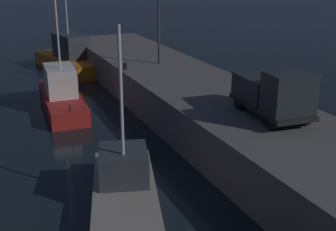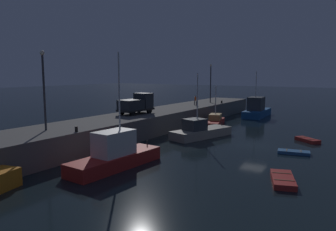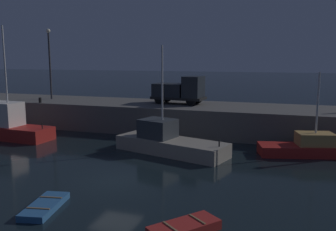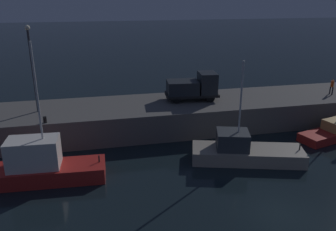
{
  "view_description": "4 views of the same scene",
  "coord_description": "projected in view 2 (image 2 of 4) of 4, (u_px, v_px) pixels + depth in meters",
  "views": [
    {
      "loc": [
        17.02,
        2.02,
        10.16
      ],
      "look_at": [
        -4.66,
        11.45,
        2.02
      ],
      "focal_mm": 47.42,
      "sensor_mm": 36.0,
      "label": 1
    },
    {
      "loc": [
        -34.34,
        -10.65,
        7.94
      ],
      "look_at": [
        0.22,
        11.33,
        2.52
      ],
      "focal_mm": 34.39,
      "sensor_mm": 36.0,
      "label": 2
    },
    {
      "loc": [
        9.1,
        -17.91,
        7.04
      ],
      "look_at": [
        -0.65,
        11.53,
        2.04
      ],
      "focal_mm": 38.75,
      "sensor_mm": 36.0,
      "label": 3
    },
    {
      "loc": [
        -10.23,
        -15.39,
        12.36
      ],
      "look_at": [
        -3.68,
        13.98,
        1.71
      ],
      "focal_mm": 36.71,
      "sensor_mm": 36.0,
      "label": 4
    }
  ],
  "objects": [
    {
      "name": "lamp_post_west",
      "position": [
        44.0,
        84.0,
        29.92
      ],
      "size": [
        0.44,
        0.44,
        7.45
      ],
      "color": "#38383D",
      "rests_on": "pier_quay"
    },
    {
      "name": "ground_plane",
      "position": [
        254.0,
        146.0,
        35.43
      ],
      "size": [
        320.0,
        320.0,
        0.0
      ],
      "primitive_type": "plane",
      "color": "black"
    },
    {
      "name": "rowboat_white_mid",
      "position": [
        283.0,
        179.0,
        23.52
      ],
      "size": [
        4.1,
        2.66,
        0.45
      ],
      "color": "#B22823",
      "rests_on": "ground"
    },
    {
      "name": "pier_quay",
      "position": [
        143.0,
        123.0,
        43.38
      ],
      "size": [
        62.95,
        7.13,
        2.56
      ],
      "color": "#5B5956",
      "rests_on": "ground"
    },
    {
      "name": "bollard_west",
      "position": [
        76.0,
        129.0,
        29.56
      ],
      "size": [
        0.28,
        0.28,
        0.52
      ],
      "primitive_type": "cylinder",
      "color": "black",
      "rests_on": "pier_quay"
    },
    {
      "name": "utility_truck",
      "position": [
        137.0,
        104.0,
        42.61
      ],
      "size": [
        5.27,
        2.72,
        2.7
      ],
      "color": "black",
      "rests_on": "pier_quay"
    },
    {
      "name": "dinghy_orange_near",
      "position": [
        307.0,
        140.0,
        37.45
      ],
      "size": [
        2.79,
        3.06,
        0.44
      ],
      "color": "#B22823",
      "rests_on": "ground"
    },
    {
      "name": "fishing_boat_blue",
      "position": [
        215.0,
        121.0,
        49.52
      ],
      "size": [
        7.4,
        3.87,
        6.01
      ],
      "color": "red",
      "rests_on": "ground"
    },
    {
      "name": "dinghy_red_small",
      "position": [
        294.0,
        152.0,
        31.84
      ],
      "size": [
        1.77,
        3.17,
        0.35
      ],
      "color": "#2D6099",
      "rests_on": "ground"
    },
    {
      "name": "fishing_boat_orange",
      "position": [
        257.0,
        110.0,
        58.82
      ],
      "size": [
        9.56,
        3.75,
        8.21
      ],
      "color": "#195193",
      "rests_on": "ground"
    },
    {
      "name": "dockworker",
      "position": [
        195.0,
        100.0,
        54.2
      ],
      "size": [
        0.35,
        0.42,
        1.62
      ],
      "color": "black",
      "rests_on": "pier_quay"
    },
    {
      "name": "fishing_trawler_red",
      "position": [
        200.0,
        131.0,
        39.78
      ],
      "size": [
        8.97,
        4.99,
        7.92
      ],
      "color": "gray",
      "rests_on": "ground"
    },
    {
      "name": "fishing_boat_white",
      "position": [
        115.0,
        154.0,
        27.04
      ],
      "size": [
        9.19,
        3.03,
        9.67
      ],
      "color": "red",
      "rests_on": "ground"
    },
    {
      "name": "lamp_post_east",
      "position": [
        211.0,
        80.0,
        58.67
      ],
      "size": [
        0.44,
        0.44,
        7.03
      ],
      "color": "#38383D",
      "rests_on": "pier_quay"
    },
    {
      "name": "bollard_central",
      "position": [
        222.0,
        102.0,
        57.74
      ],
      "size": [
        0.28,
        0.28,
        0.47
      ],
      "primitive_type": "cylinder",
      "color": "black",
      "rests_on": "pier_quay"
    }
  ]
}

